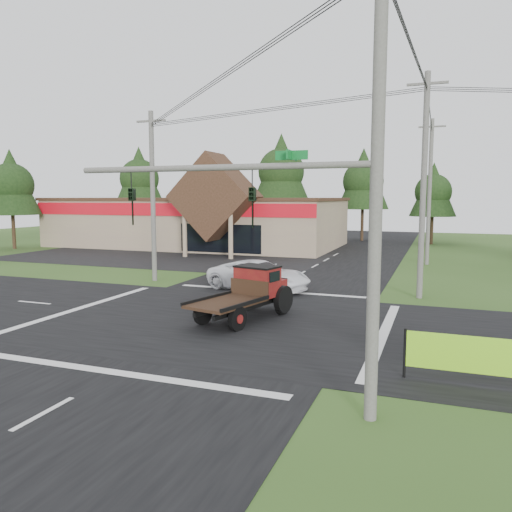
% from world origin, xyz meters
% --- Properties ---
extents(ground, '(120.00, 120.00, 0.00)m').
position_xyz_m(ground, '(0.00, 0.00, 0.00)').
color(ground, '#304D1B').
rests_on(ground, ground).
extents(road_ns, '(12.00, 120.00, 0.02)m').
position_xyz_m(road_ns, '(0.00, 0.00, 0.01)').
color(road_ns, black).
rests_on(road_ns, ground).
extents(road_ew, '(120.00, 12.00, 0.02)m').
position_xyz_m(road_ew, '(0.00, 0.00, 0.01)').
color(road_ew, black).
rests_on(road_ew, ground).
extents(parking_apron, '(28.00, 14.00, 0.02)m').
position_xyz_m(parking_apron, '(-14.00, 19.00, 0.01)').
color(parking_apron, black).
rests_on(parking_apron, ground).
extents(cvs_building, '(30.40, 18.20, 9.19)m').
position_xyz_m(cvs_building, '(-15.70, 29.57, 2.78)').
color(cvs_building, tan).
rests_on(cvs_building, ground).
extents(traffic_signal_mast, '(8.12, 0.24, 7.00)m').
position_xyz_m(traffic_signal_mast, '(5.82, -7.50, 4.43)').
color(traffic_signal_mast, '#595651').
rests_on(traffic_signal_mast, ground).
extents(utility_pole_nr, '(2.00, 0.30, 11.00)m').
position_xyz_m(utility_pole_nr, '(7.50, -7.50, 5.64)').
color(utility_pole_nr, '#595651').
rests_on(utility_pole_nr, ground).
extents(utility_pole_nw, '(2.00, 0.30, 10.50)m').
position_xyz_m(utility_pole_nw, '(-8.00, 8.00, 5.39)').
color(utility_pole_nw, '#595651').
rests_on(utility_pole_nw, ground).
extents(utility_pole_ne, '(2.00, 0.30, 11.50)m').
position_xyz_m(utility_pole_ne, '(8.00, 8.00, 5.89)').
color(utility_pole_ne, '#595651').
rests_on(utility_pole_ne, ground).
extents(utility_pole_n, '(2.00, 0.30, 11.20)m').
position_xyz_m(utility_pole_n, '(8.00, 22.00, 5.74)').
color(utility_pole_n, '#595651').
rests_on(utility_pole_n, ground).
extents(tree_row_a, '(6.72, 6.72, 12.12)m').
position_xyz_m(tree_row_a, '(-30.00, 40.00, 8.05)').
color(tree_row_a, '#332316').
rests_on(tree_row_a, ground).
extents(tree_row_b, '(5.60, 5.60, 10.10)m').
position_xyz_m(tree_row_b, '(-20.00, 42.00, 6.70)').
color(tree_row_b, '#332316').
rests_on(tree_row_b, ground).
extents(tree_row_c, '(7.28, 7.28, 13.13)m').
position_xyz_m(tree_row_c, '(-10.00, 41.00, 8.72)').
color(tree_row_c, '#332316').
rests_on(tree_row_c, ground).
extents(tree_row_d, '(6.16, 6.16, 11.11)m').
position_xyz_m(tree_row_d, '(0.00, 42.00, 7.38)').
color(tree_row_d, '#332316').
rests_on(tree_row_d, ground).
extents(tree_row_e, '(5.04, 5.04, 9.09)m').
position_xyz_m(tree_row_e, '(8.00, 40.00, 6.03)').
color(tree_row_e, '#332316').
rests_on(tree_row_e, ground).
extents(tree_side_w, '(5.60, 5.60, 10.10)m').
position_xyz_m(tree_side_w, '(-32.00, 20.00, 6.70)').
color(tree_side_w, '#332316').
rests_on(tree_side_w, ground).
extents(antique_flatbed_truck, '(3.37, 5.79, 2.28)m').
position_xyz_m(antique_flatbed_truck, '(1.07, 0.43, 1.14)').
color(antique_flatbed_truck, '#5F0D12').
rests_on(antique_flatbed_truck, ground).
extents(roadside_banner, '(4.34, 0.14, 1.48)m').
position_xyz_m(roadside_banner, '(10.18, -4.38, 0.74)').
color(roadside_banner, '#86D81C').
rests_on(roadside_banner, ground).
extents(white_pickup, '(6.48, 4.07, 1.67)m').
position_xyz_m(white_pickup, '(-0.69, 7.30, 0.83)').
color(white_pickup, white).
rests_on(white_pickup, ground).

